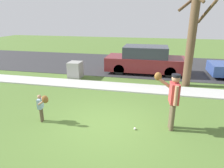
{
  "coord_description": "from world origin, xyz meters",
  "views": [
    {
      "loc": [
        1.4,
        -5.49,
        3.36
      ],
      "look_at": [
        -0.05,
        1.2,
        1.0
      ],
      "focal_mm": 31.85,
      "sensor_mm": 36.0,
      "label": 1
    }
  ],
  "objects_px": {
    "street_tree_near": "(193,27)",
    "person_adult": "(172,96)",
    "baseball": "(135,129)",
    "person_child": "(42,104)",
    "utility_cabinet": "(75,70)",
    "parked_suv_maroon": "(145,60)"
  },
  "relations": [
    {
      "from": "street_tree_near",
      "to": "person_adult",
      "type": "bearing_deg",
      "value": -103.37
    },
    {
      "from": "person_adult",
      "to": "baseball",
      "type": "xyz_separation_m",
      "value": [
        -1.05,
        -0.31,
        -1.07
      ]
    },
    {
      "from": "person_child",
      "to": "utility_cabinet",
      "type": "relative_size",
      "value": 1.1
    },
    {
      "from": "utility_cabinet",
      "to": "street_tree_near",
      "type": "bearing_deg",
      "value": -1.05
    },
    {
      "from": "person_child",
      "to": "street_tree_near",
      "type": "height_order",
      "value": "street_tree_near"
    },
    {
      "from": "utility_cabinet",
      "to": "person_adult",
      "type": "bearing_deg",
      "value": -42.25
    },
    {
      "from": "person_adult",
      "to": "street_tree_near",
      "type": "height_order",
      "value": "street_tree_near"
    },
    {
      "from": "street_tree_near",
      "to": "baseball",
      "type": "bearing_deg",
      "value": -114.0
    },
    {
      "from": "street_tree_near",
      "to": "parked_suv_maroon",
      "type": "distance_m",
      "value": 3.61
    },
    {
      "from": "person_adult",
      "to": "person_child",
      "type": "bearing_deg",
      "value": 0.79
    },
    {
      "from": "person_child",
      "to": "parked_suv_maroon",
      "type": "distance_m",
      "value": 7.43
    },
    {
      "from": "person_adult",
      "to": "baseball",
      "type": "relative_size",
      "value": 24.01
    },
    {
      "from": "person_child",
      "to": "utility_cabinet",
      "type": "bearing_deg",
      "value": 94.25
    },
    {
      "from": "baseball",
      "to": "street_tree_near",
      "type": "relative_size",
      "value": 0.01
    },
    {
      "from": "person_child",
      "to": "baseball",
      "type": "bearing_deg",
      "value": -2.74
    },
    {
      "from": "person_adult",
      "to": "street_tree_near",
      "type": "bearing_deg",
      "value": -109.19
    },
    {
      "from": "utility_cabinet",
      "to": "person_child",
      "type": "bearing_deg",
      "value": -79.93
    },
    {
      "from": "baseball",
      "to": "utility_cabinet",
      "type": "xyz_separation_m",
      "value": [
        -3.9,
        4.8,
        0.42
      ]
    },
    {
      "from": "person_child",
      "to": "baseball",
      "type": "distance_m",
      "value": 3.08
    },
    {
      "from": "street_tree_near",
      "to": "parked_suv_maroon",
      "type": "height_order",
      "value": "street_tree_near"
    },
    {
      "from": "parked_suv_maroon",
      "to": "person_adult",
      "type": "bearing_deg",
      "value": -79.79
    },
    {
      "from": "baseball",
      "to": "street_tree_near",
      "type": "height_order",
      "value": "street_tree_near"
    }
  ]
}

